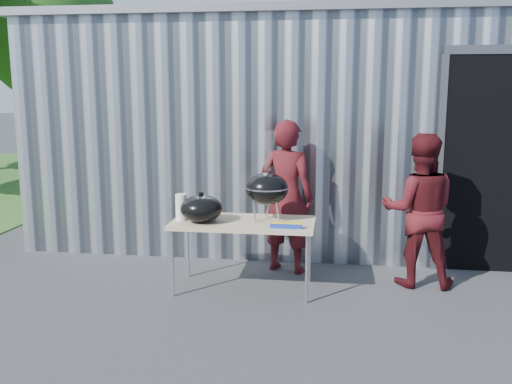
# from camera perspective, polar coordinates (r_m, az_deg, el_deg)

# --- Properties ---
(ground) EXTENTS (80.00, 80.00, 0.00)m
(ground) POSITION_cam_1_polar(r_m,az_deg,el_deg) (5.60, -1.55, -12.02)
(ground) COLOR #313133
(building) EXTENTS (8.20, 6.20, 3.10)m
(building) POSITION_cam_1_polar(r_m,az_deg,el_deg) (9.71, 8.36, 6.79)
(building) COLOR silver
(building) RESTS_ON ground
(tree_far) EXTENTS (3.49, 3.49, 5.77)m
(tree_far) POSITION_cam_1_polar(r_m,az_deg,el_deg) (15.99, -20.22, 15.62)
(tree_far) COLOR #442D19
(tree_far) RESTS_ON ground
(folding_table) EXTENTS (1.50, 0.75, 0.75)m
(folding_table) POSITION_cam_1_polar(r_m,az_deg,el_deg) (6.02, -1.28, -3.29)
(folding_table) COLOR tan
(folding_table) RESTS_ON ground
(kettle_grill) EXTENTS (0.46, 0.46, 0.94)m
(kettle_grill) POSITION_cam_1_polar(r_m,az_deg,el_deg) (5.96, 1.09, 1.05)
(kettle_grill) COLOR black
(kettle_grill) RESTS_ON folding_table
(grill_lid) EXTENTS (0.44, 0.44, 0.32)m
(grill_lid) POSITION_cam_1_polar(r_m,az_deg,el_deg) (5.97, -5.49, -1.66)
(grill_lid) COLOR black
(grill_lid) RESTS_ON folding_table
(paper_towels) EXTENTS (0.12, 0.12, 0.28)m
(paper_towels) POSITION_cam_1_polar(r_m,az_deg,el_deg) (6.07, -7.48, -1.52)
(paper_towels) COLOR white
(paper_towels) RESTS_ON folding_table
(white_tub) EXTENTS (0.20, 0.15, 0.10)m
(white_tub) POSITION_cam_1_polar(r_m,az_deg,el_deg) (6.31, -5.91, -1.86)
(white_tub) COLOR white
(white_tub) RESTS_ON folding_table
(foil_box) EXTENTS (0.32, 0.06, 0.06)m
(foil_box) POSITION_cam_1_polar(r_m,az_deg,el_deg) (5.70, 3.02, -3.34)
(foil_box) COLOR #1831A1
(foil_box) RESTS_ON folding_table
(person_cook) EXTENTS (0.75, 0.61, 1.78)m
(person_cook) POSITION_cam_1_polar(r_m,az_deg,el_deg) (6.61, 3.07, -0.45)
(person_cook) COLOR #481015
(person_cook) RESTS_ON ground
(person_bystander) EXTENTS (0.83, 0.66, 1.66)m
(person_bystander) POSITION_cam_1_polar(r_m,az_deg,el_deg) (6.39, 16.00, -1.78)
(person_bystander) COLOR #481015
(person_bystander) RESTS_ON ground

